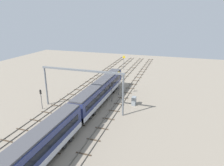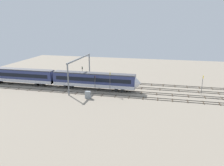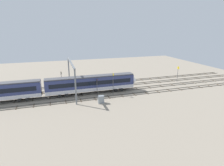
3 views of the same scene
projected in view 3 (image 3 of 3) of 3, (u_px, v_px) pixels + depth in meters
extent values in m
plane|color=gray|center=(108.00, 89.00, 54.71)|extent=(110.85, 110.85, 0.00)
cube|color=#59544C|center=(116.00, 97.00, 48.09)|extent=(94.85, 0.07, 0.16)
cube|color=#59544C|center=(114.00, 95.00, 49.40)|extent=(94.85, 0.07, 0.16)
cube|color=#473828|center=(17.00, 107.00, 41.86)|extent=(0.24, 2.40, 0.08)
cube|color=#473828|center=(34.00, 106.00, 42.92)|extent=(0.24, 2.40, 0.08)
cube|color=#473828|center=(50.00, 104.00, 43.98)|extent=(0.24, 2.40, 0.08)
cube|color=#473828|center=(66.00, 102.00, 45.04)|extent=(0.24, 2.40, 0.08)
cube|color=#473828|center=(81.00, 100.00, 46.10)|extent=(0.24, 2.40, 0.08)
cube|color=#473828|center=(95.00, 99.00, 47.16)|extent=(0.24, 2.40, 0.08)
cube|color=#473828|center=(109.00, 97.00, 48.22)|extent=(0.24, 2.40, 0.08)
cube|color=#473828|center=(122.00, 96.00, 49.29)|extent=(0.24, 2.40, 0.08)
cube|color=#473828|center=(134.00, 94.00, 50.35)|extent=(0.24, 2.40, 0.08)
cube|color=#473828|center=(146.00, 93.00, 51.41)|extent=(0.24, 2.40, 0.08)
cube|color=#473828|center=(158.00, 91.00, 52.47)|extent=(0.24, 2.40, 0.08)
cube|color=#473828|center=(169.00, 90.00, 53.53)|extent=(0.24, 2.40, 0.08)
cube|color=#473828|center=(179.00, 89.00, 54.59)|extent=(0.24, 2.40, 0.08)
cube|color=#473828|center=(190.00, 88.00, 55.65)|extent=(0.24, 2.40, 0.08)
cube|color=#473828|center=(199.00, 87.00, 56.71)|extent=(0.24, 2.40, 0.08)
cube|color=#473828|center=(209.00, 86.00, 57.77)|extent=(0.24, 2.40, 0.08)
cube|color=#473828|center=(218.00, 85.00, 58.83)|extent=(0.24, 2.40, 0.08)
cube|color=#59544C|center=(111.00, 92.00, 52.05)|extent=(94.85, 0.07, 0.16)
cube|color=#59544C|center=(110.00, 90.00, 53.36)|extent=(94.85, 0.07, 0.16)
cube|color=#473828|center=(15.00, 101.00, 45.53)|extent=(0.24, 2.40, 0.08)
cube|color=#473828|center=(33.00, 99.00, 46.72)|extent=(0.24, 2.40, 0.08)
cube|color=#473828|center=(50.00, 97.00, 47.92)|extent=(0.24, 2.40, 0.08)
cube|color=#473828|center=(66.00, 96.00, 49.12)|extent=(0.24, 2.40, 0.08)
cube|color=#473828|center=(82.00, 94.00, 50.32)|extent=(0.24, 2.40, 0.08)
cube|color=#473828|center=(96.00, 93.00, 51.52)|extent=(0.24, 2.40, 0.08)
cube|color=#473828|center=(110.00, 91.00, 52.72)|extent=(0.24, 2.40, 0.08)
cube|color=#473828|center=(124.00, 90.00, 53.92)|extent=(0.24, 2.40, 0.08)
cube|color=#473828|center=(137.00, 88.00, 55.12)|extent=(0.24, 2.40, 0.08)
cube|color=#473828|center=(149.00, 87.00, 56.32)|extent=(0.24, 2.40, 0.08)
cube|color=#473828|center=(161.00, 86.00, 57.51)|extent=(0.24, 2.40, 0.08)
cube|color=#473828|center=(172.00, 85.00, 58.71)|extent=(0.24, 2.40, 0.08)
cube|color=#473828|center=(183.00, 84.00, 59.91)|extent=(0.24, 2.40, 0.08)
cube|color=#473828|center=(193.00, 82.00, 61.11)|extent=(0.24, 2.40, 0.08)
cube|color=#473828|center=(203.00, 81.00, 62.31)|extent=(0.24, 2.40, 0.08)
cube|color=#473828|center=(213.00, 80.00, 63.51)|extent=(0.24, 2.40, 0.08)
cube|color=#473828|center=(222.00, 79.00, 64.71)|extent=(0.24, 2.40, 0.08)
cube|color=#59544C|center=(107.00, 87.00, 56.02)|extent=(94.85, 0.07, 0.16)
cube|color=#59544C|center=(106.00, 86.00, 57.33)|extent=(94.85, 0.07, 0.16)
cube|color=#473828|center=(0.00, 97.00, 48.26)|extent=(0.24, 2.40, 0.08)
cube|color=#473828|center=(22.00, 95.00, 49.79)|extent=(0.24, 2.40, 0.08)
cube|color=#473828|center=(43.00, 93.00, 51.32)|extent=(0.24, 2.40, 0.08)
cube|color=#473828|center=(62.00, 91.00, 52.85)|extent=(0.24, 2.40, 0.08)
cube|color=#473828|center=(81.00, 89.00, 54.38)|extent=(0.24, 2.40, 0.08)
cube|color=#473828|center=(98.00, 88.00, 55.92)|extent=(0.24, 2.40, 0.08)
cube|color=#473828|center=(114.00, 86.00, 57.45)|extent=(0.24, 2.40, 0.08)
cube|color=#473828|center=(130.00, 84.00, 58.98)|extent=(0.24, 2.40, 0.08)
cube|color=#473828|center=(145.00, 83.00, 60.51)|extent=(0.24, 2.40, 0.08)
cube|color=#473828|center=(159.00, 82.00, 62.04)|extent=(0.24, 2.40, 0.08)
cube|color=#473828|center=(172.00, 80.00, 63.58)|extent=(0.24, 2.40, 0.08)
cube|color=#473828|center=(185.00, 79.00, 65.11)|extent=(0.24, 2.40, 0.08)
cube|color=#473828|center=(197.00, 78.00, 66.64)|extent=(0.24, 2.40, 0.08)
cube|color=#473828|center=(209.00, 77.00, 68.17)|extent=(0.24, 2.40, 0.08)
cube|color=#473828|center=(220.00, 76.00, 69.70)|extent=(0.24, 2.40, 0.08)
cube|color=#59544C|center=(103.00, 83.00, 59.98)|extent=(94.85, 0.07, 0.16)
cube|color=#59544C|center=(102.00, 82.00, 61.29)|extent=(94.85, 0.07, 0.16)
cube|color=#473828|center=(7.00, 91.00, 52.48)|extent=(0.24, 2.40, 0.08)
cube|color=#473828|center=(21.00, 90.00, 53.50)|extent=(0.24, 2.40, 0.08)
cube|color=#473828|center=(34.00, 89.00, 54.52)|extent=(0.24, 2.40, 0.08)
cube|color=#473828|center=(46.00, 88.00, 55.54)|extent=(0.24, 2.40, 0.08)
cube|color=#473828|center=(58.00, 87.00, 56.56)|extent=(0.24, 2.40, 0.08)
cube|color=#473828|center=(70.00, 86.00, 57.58)|extent=(0.24, 2.40, 0.08)
cube|color=#473828|center=(81.00, 85.00, 58.60)|extent=(0.24, 2.40, 0.08)
cube|color=#473828|center=(92.00, 84.00, 59.62)|extent=(0.24, 2.40, 0.08)
cube|color=#473828|center=(103.00, 83.00, 60.65)|extent=(0.24, 2.40, 0.08)
cube|color=#473828|center=(113.00, 82.00, 61.67)|extent=(0.24, 2.40, 0.08)
cube|color=#473828|center=(123.00, 81.00, 62.69)|extent=(0.24, 2.40, 0.08)
cube|color=#473828|center=(132.00, 80.00, 63.71)|extent=(0.24, 2.40, 0.08)
cube|color=#473828|center=(141.00, 79.00, 64.73)|extent=(0.24, 2.40, 0.08)
cube|color=#473828|center=(150.00, 79.00, 65.75)|extent=(0.24, 2.40, 0.08)
cube|color=#473828|center=(159.00, 78.00, 66.77)|extent=(0.24, 2.40, 0.08)
cube|color=#473828|center=(167.00, 77.00, 67.79)|extent=(0.24, 2.40, 0.08)
cube|color=#473828|center=(175.00, 76.00, 68.82)|extent=(0.24, 2.40, 0.08)
cube|color=#473828|center=(183.00, 76.00, 69.84)|extent=(0.24, 2.40, 0.08)
cube|color=#473828|center=(191.00, 75.00, 70.86)|extent=(0.24, 2.40, 0.08)
cube|color=#473828|center=(198.00, 74.00, 71.88)|extent=(0.24, 2.40, 0.08)
cube|color=#473828|center=(206.00, 74.00, 72.90)|extent=(0.24, 2.40, 0.08)
cube|color=#473828|center=(213.00, 73.00, 73.92)|extent=(0.24, 2.40, 0.08)
cube|color=navy|center=(91.00, 83.00, 50.30)|extent=(24.00, 2.90, 3.60)
cube|color=silver|center=(91.00, 88.00, 50.69)|extent=(24.00, 2.94, 0.90)
cube|color=#4C4C51|center=(91.00, 77.00, 49.74)|extent=(24.00, 2.50, 0.30)
cube|color=black|center=(92.00, 83.00, 48.85)|extent=(22.00, 0.04, 1.10)
cube|color=black|center=(90.00, 80.00, 51.51)|extent=(22.00, 0.04, 1.10)
cylinder|color=black|center=(59.00, 94.00, 48.45)|extent=(0.90, 2.70, 0.90)
cylinder|color=black|center=(66.00, 94.00, 48.97)|extent=(0.90, 2.70, 0.90)
cylinder|color=black|center=(115.00, 89.00, 52.92)|extent=(0.90, 2.70, 0.90)
cylinder|color=black|center=(120.00, 88.00, 53.44)|extent=(0.90, 2.70, 0.90)
cylinder|color=black|center=(20.00, 98.00, 45.71)|extent=(0.90, 2.70, 0.90)
cylinder|color=black|center=(28.00, 98.00, 46.23)|extent=(0.90, 2.70, 0.90)
cone|color=silver|center=(134.00, 80.00, 54.07)|extent=(1.60, 3.24, 3.24)
cylinder|color=slate|center=(76.00, 88.00, 42.51)|extent=(0.36, 0.36, 8.38)
cylinder|color=slate|center=(69.00, 71.00, 58.34)|extent=(0.36, 0.36, 8.38)
cube|color=slate|center=(71.00, 62.00, 49.18)|extent=(0.40, 17.93, 0.35)
cylinder|color=#4C4C51|center=(113.00, 84.00, 49.38)|extent=(0.12, 0.12, 5.98)
cylinder|color=yellow|center=(113.00, 74.00, 48.64)|extent=(0.05, 0.82, 0.82)
cube|color=black|center=(113.00, 74.00, 48.65)|extent=(0.02, 0.37, 0.12)
cylinder|color=#4C4C51|center=(178.00, 74.00, 61.26)|extent=(0.12, 0.12, 5.25)
cylinder|color=yellow|center=(178.00, 68.00, 60.64)|extent=(0.05, 0.99, 0.99)
cube|color=black|center=(178.00, 68.00, 60.65)|extent=(0.02, 0.44, 0.12)
cylinder|color=#4C4C51|center=(97.00, 89.00, 48.77)|extent=(0.14, 0.14, 3.74)
cube|color=black|center=(97.00, 81.00, 48.11)|extent=(0.20, 0.32, 0.90)
sphere|color=red|center=(97.00, 80.00, 48.08)|extent=(0.20, 0.20, 0.20)
sphere|color=#262626|center=(97.00, 81.00, 48.20)|extent=(0.20, 0.20, 0.20)
cylinder|color=#4C4C51|center=(62.00, 80.00, 58.05)|extent=(0.14, 0.14, 3.44)
cube|color=black|center=(61.00, 73.00, 57.43)|extent=(0.20, 0.32, 0.90)
sphere|color=green|center=(61.00, 72.00, 57.40)|extent=(0.20, 0.20, 0.20)
sphere|color=#262626|center=(61.00, 74.00, 57.52)|extent=(0.20, 0.20, 0.20)
cube|color=gray|center=(101.00, 99.00, 44.18)|extent=(1.42, 0.84, 1.86)
cube|color=#333333|center=(104.00, 98.00, 44.31)|extent=(0.02, 0.59, 0.24)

